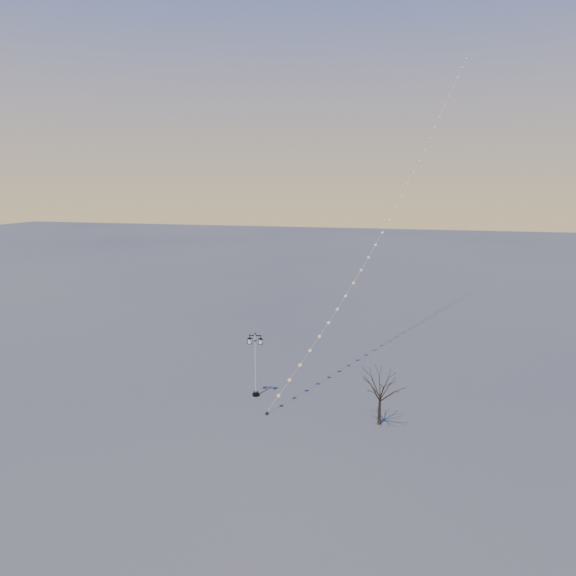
% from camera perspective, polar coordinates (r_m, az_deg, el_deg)
% --- Properties ---
extents(ground, '(300.00, 300.00, 0.00)m').
position_cam_1_polar(ground, '(35.39, -0.24, -13.42)').
color(ground, '#4B4D4C').
rests_on(ground, ground).
extents(street_lamp, '(1.19, 0.52, 4.71)m').
position_cam_1_polar(street_lamp, '(36.45, -3.68, -8.26)').
color(street_lamp, black).
rests_on(street_lamp, ground).
extents(bare_tree, '(2.24, 2.24, 3.72)m').
position_cam_1_polar(bare_tree, '(32.75, 10.39, -10.81)').
color(bare_tree, '#32291B').
rests_on(bare_tree, ground).
extents(kite_train, '(13.98, 35.98, 29.62)m').
position_cam_1_polar(kite_train, '(47.55, 11.76, 11.00)').
color(kite_train, black).
rests_on(kite_train, ground).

